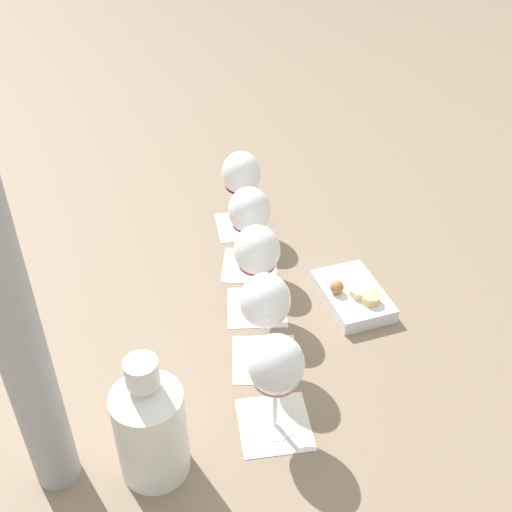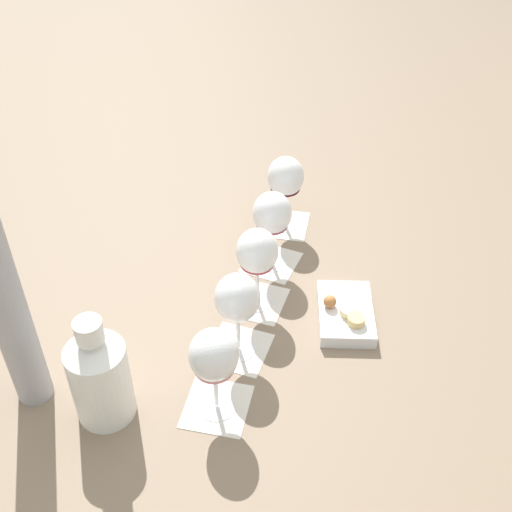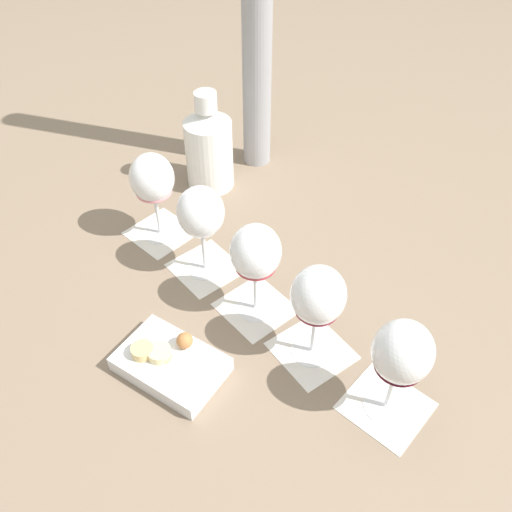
# 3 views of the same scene
# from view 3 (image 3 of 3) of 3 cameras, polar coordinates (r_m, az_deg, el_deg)

# --- Properties ---
(ground_plane) EXTENTS (8.00, 8.00, 0.00)m
(ground_plane) POSITION_cam_3_polar(r_m,az_deg,el_deg) (0.92, -0.04, -5.49)
(ground_plane) COLOR #7F6B56
(tasting_card_0) EXTENTS (0.15, 0.14, 0.00)m
(tasting_card_0) POSITION_cam_3_polar(r_m,az_deg,el_deg) (1.07, -9.99, 2.44)
(tasting_card_0) COLOR silver
(tasting_card_0) RESTS_ON ground_plane
(tasting_card_1) EXTENTS (0.15, 0.15, 0.00)m
(tasting_card_1) POSITION_cam_3_polar(r_m,az_deg,el_deg) (0.99, -5.32, -1.24)
(tasting_card_1) COLOR silver
(tasting_card_1) RESTS_ON ground_plane
(tasting_card_2) EXTENTS (0.15, 0.15, 0.00)m
(tasting_card_2) POSITION_cam_3_polar(r_m,az_deg,el_deg) (0.92, 0.11, -5.46)
(tasting_card_2) COLOR silver
(tasting_card_2) RESTS_ON ground_plane
(tasting_card_3) EXTENTS (0.15, 0.15, 0.00)m
(tasting_card_3) POSITION_cam_3_polar(r_m,az_deg,el_deg) (0.87, 5.89, -9.86)
(tasting_card_3) COLOR silver
(tasting_card_3) RESTS_ON ground_plane
(tasting_card_4) EXTENTS (0.15, 0.14, 0.00)m
(tasting_card_4) POSITION_cam_3_polar(r_m,az_deg,el_deg) (0.83, 13.50, -15.08)
(tasting_card_4) COLOR silver
(tasting_card_4) RESTS_ON ground_plane
(wine_glass_0) EXTENTS (0.08, 0.08, 0.18)m
(wine_glass_0) POSITION_cam_3_polar(r_m,az_deg,el_deg) (1.00, -10.85, 7.73)
(wine_glass_0) COLOR white
(wine_glass_0) RESTS_ON tasting_card_0
(wine_glass_1) EXTENTS (0.08, 0.08, 0.18)m
(wine_glass_1) POSITION_cam_3_polar(r_m,az_deg,el_deg) (0.91, -5.82, 4.21)
(wine_glass_1) COLOR white
(wine_glass_1) RESTS_ON tasting_card_1
(wine_glass_2) EXTENTS (0.08, 0.08, 0.18)m
(wine_glass_2) POSITION_cam_3_polar(r_m,az_deg,el_deg) (0.83, 0.12, 0.05)
(wine_glass_2) COLOR white
(wine_glass_2) RESTS_ON tasting_card_2
(wine_glass_3) EXTENTS (0.08, 0.08, 0.18)m
(wine_glass_3) POSITION_cam_3_polar(r_m,az_deg,el_deg) (0.78, 6.53, -4.50)
(wine_glass_3) COLOR white
(wine_glass_3) RESTS_ON tasting_card_3
(wine_glass_4) EXTENTS (0.08, 0.08, 0.18)m
(wine_glass_4) POSITION_cam_3_polar(r_m,az_deg,el_deg) (0.73, 15.08, -10.08)
(wine_glass_4) COLOR white
(wine_glass_4) RESTS_ON tasting_card_4
(ceramic_vase) EXTENTS (0.10, 0.10, 0.21)m
(ceramic_vase) POSITION_cam_3_polar(r_m,az_deg,el_deg) (1.14, -4.99, 11.35)
(ceramic_vase) COLOR white
(ceramic_vase) RESTS_ON ground_plane
(snack_dish) EXTENTS (0.18, 0.14, 0.05)m
(snack_dish) POSITION_cam_3_polar(r_m,az_deg,el_deg) (0.84, -9.05, -11.01)
(snack_dish) COLOR silver
(snack_dish) RESTS_ON ground_plane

